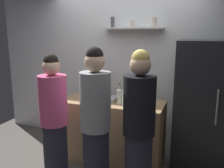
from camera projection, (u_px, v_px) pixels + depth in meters
back_wall_assembly at (126, 67)px, 3.98m from camera, size 4.80×0.32×2.60m
refrigerator at (200, 105)px, 3.29m from camera, size 0.68×0.65×1.77m
counter at (112, 131)px, 3.50m from camera, size 1.47×0.62×0.91m
baking_pan at (105, 98)px, 3.46m from camera, size 0.34×0.24×0.05m
utensil_holder at (143, 104)px, 3.05m from camera, size 0.10×0.10×0.22m
wine_bottle_green_glass at (140, 92)px, 3.45m from camera, size 0.07×0.07×0.32m
wine_bottle_pale_glass at (120, 97)px, 3.23m from camera, size 0.07×0.07×0.29m
wine_bottle_dark_glass at (95, 88)px, 3.74m from camera, size 0.07×0.07×0.29m
wine_bottle_amber_glass at (127, 94)px, 3.38m from camera, size 0.07×0.07×0.29m
water_bottle_plastic at (126, 99)px, 3.07m from camera, size 0.09×0.09×0.26m
person_grey_hoodie at (96, 125)px, 2.65m from camera, size 0.34×0.34×1.72m
person_pink_top at (54, 121)px, 2.93m from camera, size 0.34×0.34×1.62m
person_blonde at (139, 130)px, 2.54m from camera, size 0.34×0.34×1.70m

